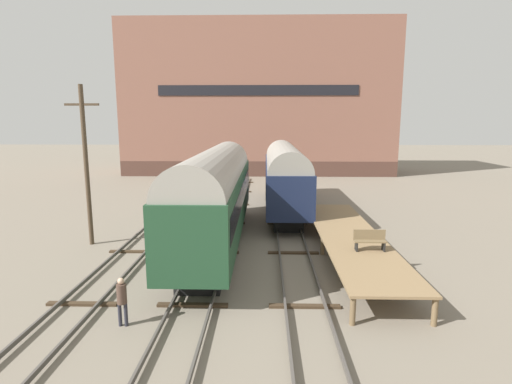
% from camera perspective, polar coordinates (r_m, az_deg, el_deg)
% --- Properties ---
extents(ground_plane, '(200.00, 200.00, 0.00)m').
position_cam_1_polar(ground_plane, '(18.08, -7.31, -11.71)').
color(ground_plane, slate).
extents(track_left, '(2.60, 60.00, 0.26)m').
position_cam_1_polar(track_left, '(19.06, -19.78, -10.62)').
color(track_left, '#4C4742').
rests_on(track_left, ground).
extents(track_middle, '(2.60, 60.00, 0.26)m').
position_cam_1_polar(track_middle, '(18.03, -7.32, -11.29)').
color(track_middle, '#4C4742').
rests_on(track_middle, ground).
extents(track_right, '(2.60, 60.00, 0.26)m').
position_cam_1_polar(track_right, '(17.89, 6.02, -11.43)').
color(track_right, '#4C4742').
rests_on(track_right, ground).
extents(train_car_green, '(2.87, 16.17, 5.27)m').
position_cam_1_polar(train_car_green, '(21.39, -5.76, 0.13)').
color(train_car_green, black).
rests_on(train_car_green, ground).
extents(train_car_navy, '(2.86, 15.25, 5.01)m').
position_cam_1_polar(train_car_navy, '(29.91, 4.12, 2.67)').
color(train_car_navy, black).
rests_on(train_car_navy, ground).
extents(station_platform, '(2.99, 14.59, 1.08)m').
position_cam_1_polar(station_platform, '(20.78, 13.21, -6.09)').
color(station_platform, '#8C704C').
rests_on(station_platform, ground).
extents(bench, '(1.40, 0.40, 0.91)m').
position_cam_1_polar(bench, '(18.34, 15.94, -6.54)').
color(bench, brown).
rests_on(bench, station_platform).
extents(person_worker, '(0.32, 0.32, 1.68)m').
position_cam_1_polar(person_worker, '(14.19, -18.62, -14.06)').
color(person_worker, '#282833').
rests_on(person_worker, ground).
extents(utility_pole, '(1.80, 0.24, 8.58)m').
position_cam_1_polar(utility_pole, '(23.17, -23.10, 3.73)').
color(utility_pole, '#473828').
rests_on(utility_pole, ground).
extents(warehouse_building, '(33.96, 10.67, 18.76)m').
position_cam_1_polar(warehouse_building, '(53.92, 0.39, 12.91)').
color(warehouse_building, '#4F342A').
rests_on(warehouse_building, ground).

